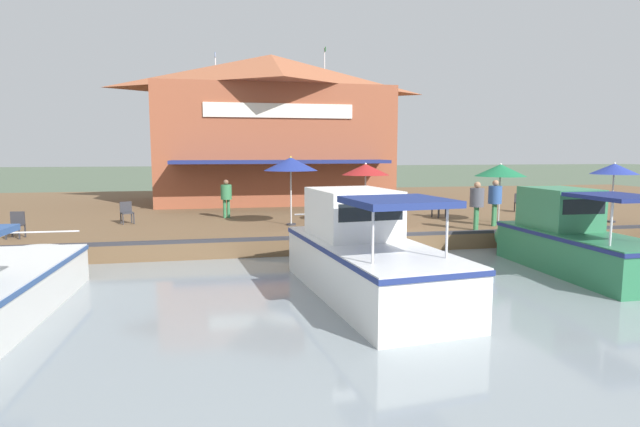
{
  "coord_description": "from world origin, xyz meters",
  "views": [
    {
      "loc": [
        15.4,
        -4.96,
        3.35
      ],
      "look_at": [
        -1.0,
        -1.75,
        1.3
      ],
      "focal_mm": 28.0,
      "sensor_mm": 36.0,
      "label": 1
    }
  ],
  "objects_px": {
    "cafe_chair_far_corner_seat": "(520,202)",
    "cafe_chair_back_row_seat": "(438,206)",
    "waterfront_restaurant": "(272,127)",
    "person_near_entrance": "(495,197)",
    "person_at_quay_edge": "(477,200)",
    "patio_umbrella_far_corner": "(500,170)",
    "cafe_chair_beside_entrance": "(564,211)",
    "motorboat_outer_channel": "(564,240)",
    "cafe_chair_under_first_umbrella": "(355,209)",
    "cafe_chair_facing_river": "(16,223)",
    "cafe_chair_mid_patio": "(127,211)",
    "person_mid_patio": "(226,194)",
    "patio_umbrella_mid_patio_left": "(366,170)",
    "tree_upstream_bank": "(290,119)",
    "patio_umbrella_back_row": "(291,164)",
    "patio_umbrella_mid_patio_right": "(614,169)",
    "tree_behind_restaurant": "(308,123)",
    "motorboat_second_along": "(357,253)"
  },
  "relations": [
    {
      "from": "cafe_chair_beside_entrance",
      "to": "person_near_entrance",
      "type": "distance_m",
      "value": 3.24
    },
    {
      "from": "patio_umbrella_mid_patio_right",
      "to": "patio_umbrella_back_row",
      "type": "bearing_deg",
      "value": -97.39
    },
    {
      "from": "cafe_chair_back_row_seat",
      "to": "person_at_quay_edge",
      "type": "distance_m",
      "value": 3.65
    },
    {
      "from": "cafe_chair_back_row_seat",
      "to": "tree_behind_restaurant",
      "type": "height_order",
      "value": "tree_behind_restaurant"
    },
    {
      "from": "cafe_chair_mid_patio",
      "to": "person_near_entrance",
      "type": "distance_m",
      "value": 14.09
    },
    {
      "from": "waterfront_restaurant",
      "to": "person_near_entrance",
      "type": "relative_size",
      "value": 7.47
    },
    {
      "from": "cafe_chair_mid_patio",
      "to": "person_near_entrance",
      "type": "bearing_deg",
      "value": 76.49
    },
    {
      "from": "patio_umbrella_mid_patio_left",
      "to": "cafe_chair_under_first_umbrella",
      "type": "distance_m",
      "value": 1.78
    },
    {
      "from": "patio_umbrella_far_corner",
      "to": "motorboat_second_along",
      "type": "distance_m",
      "value": 9.97
    },
    {
      "from": "cafe_chair_beside_entrance",
      "to": "motorboat_outer_channel",
      "type": "bearing_deg",
      "value": -37.04
    },
    {
      "from": "cafe_chair_facing_river",
      "to": "motorboat_outer_channel",
      "type": "relative_size",
      "value": 0.14
    },
    {
      "from": "patio_umbrella_mid_patio_left",
      "to": "cafe_chair_back_row_seat",
      "type": "relative_size",
      "value": 2.77
    },
    {
      "from": "cafe_chair_back_row_seat",
      "to": "tree_behind_restaurant",
      "type": "distance_m",
      "value": 12.82
    },
    {
      "from": "cafe_chair_back_row_seat",
      "to": "cafe_chair_mid_patio",
      "type": "xyz_separation_m",
      "value": [
        -0.52,
        -12.66,
        0.0
      ]
    },
    {
      "from": "waterfront_restaurant",
      "to": "cafe_chair_mid_patio",
      "type": "distance_m",
      "value": 11.46
    },
    {
      "from": "cafe_chair_far_corner_seat",
      "to": "cafe_chair_back_row_seat",
      "type": "bearing_deg",
      "value": -76.9
    },
    {
      "from": "patio_umbrella_mid_patio_right",
      "to": "cafe_chair_back_row_seat",
      "type": "distance_m",
      "value": 6.89
    },
    {
      "from": "cafe_chair_far_corner_seat",
      "to": "tree_upstream_bank",
      "type": "height_order",
      "value": "tree_upstream_bank"
    },
    {
      "from": "cafe_chair_mid_patio",
      "to": "cafe_chair_beside_entrance",
      "type": "xyz_separation_m",
      "value": [
        3.02,
        16.85,
        0.0
      ]
    },
    {
      "from": "tree_upstream_bank",
      "to": "cafe_chair_beside_entrance",
      "type": "bearing_deg",
      "value": 26.79
    },
    {
      "from": "person_at_quay_edge",
      "to": "motorboat_second_along",
      "type": "bearing_deg",
      "value": -50.12
    },
    {
      "from": "person_near_entrance",
      "to": "motorboat_outer_channel",
      "type": "distance_m",
      "value": 4.73
    },
    {
      "from": "cafe_chair_back_row_seat",
      "to": "person_near_entrance",
      "type": "relative_size",
      "value": 0.49
    },
    {
      "from": "cafe_chair_under_first_umbrella",
      "to": "cafe_chair_beside_entrance",
      "type": "xyz_separation_m",
      "value": [
        1.98,
        7.98,
        0.0
      ]
    },
    {
      "from": "motorboat_second_along",
      "to": "cafe_chair_far_corner_seat",
      "type": "bearing_deg",
      "value": 132.1
    },
    {
      "from": "patio_umbrella_far_corner",
      "to": "patio_umbrella_back_row",
      "type": "distance_m",
      "value": 8.17
    },
    {
      "from": "waterfront_restaurant",
      "to": "patio_umbrella_mid_patio_right",
      "type": "relative_size",
      "value": 5.48
    },
    {
      "from": "cafe_chair_back_row_seat",
      "to": "motorboat_second_along",
      "type": "bearing_deg",
      "value": -35.0
    },
    {
      "from": "patio_umbrella_back_row",
      "to": "cafe_chair_under_first_umbrella",
      "type": "distance_m",
      "value": 3.29
    },
    {
      "from": "patio_umbrella_mid_patio_right",
      "to": "motorboat_second_along",
      "type": "xyz_separation_m",
      "value": [
        5.6,
        -11.95,
        -1.75
      ]
    },
    {
      "from": "patio_umbrella_far_corner",
      "to": "cafe_chair_facing_river",
      "type": "height_order",
      "value": "patio_umbrella_far_corner"
    },
    {
      "from": "waterfront_restaurant",
      "to": "cafe_chair_beside_entrance",
      "type": "bearing_deg",
      "value": 41.47
    },
    {
      "from": "person_mid_patio",
      "to": "tree_behind_restaurant",
      "type": "height_order",
      "value": "tree_behind_restaurant"
    },
    {
      "from": "patio_umbrella_mid_patio_right",
      "to": "person_at_quay_edge",
      "type": "relative_size",
      "value": 1.37
    },
    {
      "from": "cafe_chair_mid_patio",
      "to": "person_mid_patio",
      "type": "relative_size",
      "value": 0.53
    },
    {
      "from": "patio_umbrella_far_corner",
      "to": "person_near_entrance",
      "type": "distance_m",
      "value": 1.39
    },
    {
      "from": "cafe_chair_back_row_seat",
      "to": "person_mid_patio",
      "type": "xyz_separation_m",
      "value": [
        -1.51,
        -8.84,
        0.53
      ]
    },
    {
      "from": "cafe_chair_beside_entrance",
      "to": "motorboat_second_along",
      "type": "relative_size",
      "value": 0.12
    },
    {
      "from": "cafe_chair_back_row_seat",
      "to": "cafe_chair_mid_patio",
      "type": "height_order",
      "value": "same"
    },
    {
      "from": "person_at_quay_edge",
      "to": "waterfront_restaurant",
      "type": "bearing_deg",
      "value": -154.95
    },
    {
      "from": "cafe_chair_back_row_seat",
      "to": "tree_upstream_bank",
      "type": "xyz_separation_m",
      "value": [
        -14.51,
        -4.39,
        4.52
      ]
    },
    {
      "from": "person_near_entrance",
      "to": "tree_behind_restaurant",
      "type": "height_order",
      "value": "tree_behind_restaurant"
    },
    {
      "from": "patio_umbrella_far_corner",
      "to": "cafe_chair_beside_entrance",
      "type": "bearing_deg",
      "value": 78.76
    },
    {
      "from": "motorboat_outer_channel",
      "to": "cafe_chair_under_first_umbrella",
      "type": "bearing_deg",
      "value": -148.06
    },
    {
      "from": "patio_umbrella_mid_patio_left",
      "to": "person_mid_patio",
      "type": "distance_m",
      "value": 6.04
    },
    {
      "from": "cafe_chair_far_corner_seat",
      "to": "person_at_quay_edge",
      "type": "bearing_deg",
      "value": -45.43
    },
    {
      "from": "patio_umbrella_mid_patio_left",
      "to": "motorboat_outer_channel",
      "type": "bearing_deg",
      "value": 33.47
    },
    {
      "from": "patio_umbrella_mid_patio_left",
      "to": "patio_umbrella_mid_patio_right",
      "type": "bearing_deg",
      "value": 81.25
    },
    {
      "from": "cafe_chair_mid_patio",
      "to": "motorboat_second_along",
      "type": "xyz_separation_m",
      "value": [
        8.86,
        6.82,
        -0.13
      ]
    },
    {
      "from": "patio_umbrella_mid_patio_left",
      "to": "waterfront_restaurant",
      "type": "bearing_deg",
      "value": -166.21
    }
  ]
}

